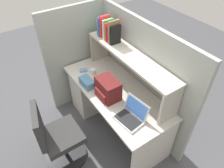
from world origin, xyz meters
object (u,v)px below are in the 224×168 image
(computer_mouse, at_px, (84,70))
(tissue_box, at_px, (87,83))
(paper_cup, at_px, (93,72))
(laptop, at_px, (131,115))
(backpack, at_px, (108,89))
(office_chair, at_px, (58,140))

(computer_mouse, relative_size, tissue_box, 0.47)
(computer_mouse, relative_size, paper_cup, 1.24)
(laptop, bearing_deg, paper_cup, 177.34)
(laptop, relative_size, computer_mouse, 3.31)
(laptop, distance_m, paper_cup, 0.90)
(backpack, height_order, computer_mouse, backpack)
(laptop, relative_size, paper_cup, 4.10)
(office_chair, bearing_deg, computer_mouse, -36.00)
(paper_cup, height_order, tissue_box, tissue_box)
(laptop, bearing_deg, backpack, -176.14)
(paper_cup, bearing_deg, tissue_box, -47.57)
(computer_mouse, bearing_deg, paper_cup, 54.92)
(tissue_box, relative_size, office_chair, 0.24)
(laptop, xyz_separation_m, tissue_box, (-0.74, -0.14, -0.00))
(laptop, bearing_deg, office_chair, -120.39)
(paper_cup, bearing_deg, computer_mouse, -147.79)
(backpack, bearing_deg, computer_mouse, -179.11)
(computer_mouse, bearing_deg, tissue_box, 3.79)
(paper_cup, xyz_separation_m, tissue_box, (0.16, -0.18, 0.01))
(backpack, bearing_deg, paper_cup, 171.57)
(backpack, height_order, paper_cup, backpack)
(backpack, xyz_separation_m, computer_mouse, (-0.60, -0.01, -0.11))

